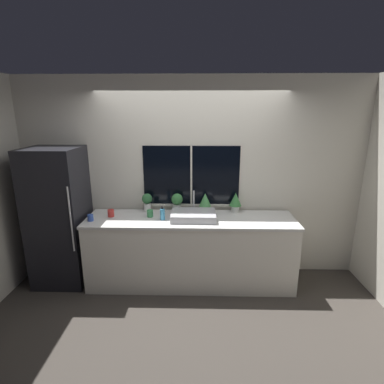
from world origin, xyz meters
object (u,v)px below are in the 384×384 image
(mug_green, at_px, (150,213))
(mug_blue, at_px, (90,218))
(potted_plant_far_right, at_px, (235,201))
(mug_red, at_px, (111,213))
(refrigerator, at_px, (59,217))
(sink, at_px, (193,215))
(potted_plant_center_right, at_px, (205,201))
(soap_bottle, at_px, (162,214))
(potted_plant_far_left, at_px, (147,201))
(potted_plant_center_left, at_px, (177,201))

(mug_green, bearing_deg, mug_blue, -167.05)
(potted_plant_far_right, xyz_separation_m, mug_red, (-1.64, -0.22, -0.11))
(refrigerator, bearing_deg, sink, -1.91)
(potted_plant_center_right, height_order, potted_plant_far_right, potted_plant_far_right)
(potted_plant_center_right, bearing_deg, soap_bottle, -149.98)
(refrigerator, distance_m, mug_blue, 0.50)
(mug_green, xyz_separation_m, mug_red, (-0.51, -0.01, 0.00))
(potted_plant_far_left, relative_size, soap_bottle, 1.38)
(soap_bottle, bearing_deg, mug_red, 172.01)
(potted_plant_far_left, bearing_deg, refrigerator, -169.31)
(sink, xyz_separation_m, potted_plant_center_left, (-0.23, 0.27, 0.10))
(refrigerator, xyz_separation_m, mug_red, (0.69, -0.00, 0.06))
(refrigerator, relative_size, potted_plant_far_right, 6.68)
(refrigerator, relative_size, mug_red, 19.05)
(refrigerator, xyz_separation_m, mug_green, (1.20, 0.00, 0.06))
(potted_plant_center_left, bearing_deg, mug_blue, -160.45)
(potted_plant_center_left, xyz_separation_m, potted_plant_far_right, (0.79, 0.00, 0.01))
(potted_plant_center_right, relative_size, soap_bottle, 1.45)
(potted_plant_far_right, bearing_deg, refrigerator, -174.76)
(potted_plant_far_left, relative_size, potted_plant_far_right, 0.93)
(mug_green, distance_m, mug_red, 0.51)
(potted_plant_center_left, xyz_separation_m, potted_plant_center_right, (0.38, 0.00, -0.00))
(refrigerator, distance_m, mug_red, 0.69)
(mug_red, bearing_deg, soap_bottle, -7.99)
(potted_plant_center_right, distance_m, potted_plant_far_right, 0.41)
(potted_plant_far_right, height_order, soap_bottle, potted_plant_far_right)
(refrigerator, height_order, mug_blue, refrigerator)
(refrigerator, bearing_deg, potted_plant_far_left, 10.69)
(potted_plant_center_left, relative_size, mug_green, 2.81)
(refrigerator, relative_size, soap_bottle, 9.98)
(mug_red, bearing_deg, potted_plant_center_right, 10.04)
(soap_bottle, distance_m, mug_green, 0.21)
(refrigerator, xyz_separation_m, potted_plant_center_right, (1.91, 0.21, 0.16))
(potted_plant_center_right, xyz_separation_m, mug_blue, (-1.44, -0.38, -0.11))
(mug_green, distance_m, mug_blue, 0.74)
(refrigerator, relative_size, potted_plant_center_right, 6.88)
(potted_plant_center_left, xyz_separation_m, mug_red, (-0.85, -0.22, -0.10))
(mug_red, relative_size, mug_blue, 1.17)
(potted_plant_center_right, relative_size, potted_plant_far_right, 0.97)
(potted_plant_far_left, height_order, soap_bottle, potted_plant_far_left)
(potted_plant_center_right, bearing_deg, potted_plant_center_left, -180.00)
(sink, xyz_separation_m, potted_plant_center_right, (0.15, 0.27, 0.10))
(mug_blue, bearing_deg, mug_green, 12.95)
(refrigerator, xyz_separation_m, soap_bottle, (1.37, -0.10, 0.09))
(potted_plant_center_left, distance_m, potted_plant_center_right, 0.38)
(refrigerator, height_order, potted_plant_center_left, refrigerator)
(sink, relative_size, mug_red, 5.92)
(potted_plant_far_left, xyz_separation_m, mug_red, (-0.44, -0.22, -0.10))
(potted_plant_far_left, height_order, mug_green, potted_plant_far_left)
(mug_blue, bearing_deg, soap_bottle, 4.02)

